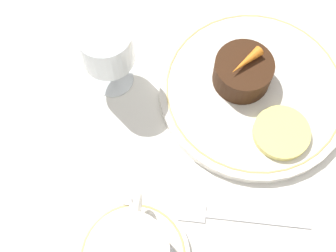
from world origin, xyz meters
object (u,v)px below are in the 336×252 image
(fork, at_px, (221,216))
(dessert_cake, at_px, (243,72))
(wine_glass, at_px, (107,49))
(dinner_plate, at_px, (254,90))

(fork, distance_m, dessert_cake, 0.19)
(wine_glass, bearing_deg, fork, -136.95)
(dinner_plate, xyz_separation_m, dessert_cake, (0.01, 0.02, 0.03))
(dinner_plate, relative_size, dessert_cake, 3.32)
(dessert_cake, bearing_deg, dinner_plate, -121.31)
(fork, bearing_deg, dessert_cake, -3.71)
(dinner_plate, height_order, fork, dinner_plate)
(dinner_plate, relative_size, fork, 1.45)
(dinner_plate, xyz_separation_m, wine_glass, (-0.00, 0.20, 0.07))
(dinner_plate, bearing_deg, wine_glass, 90.36)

